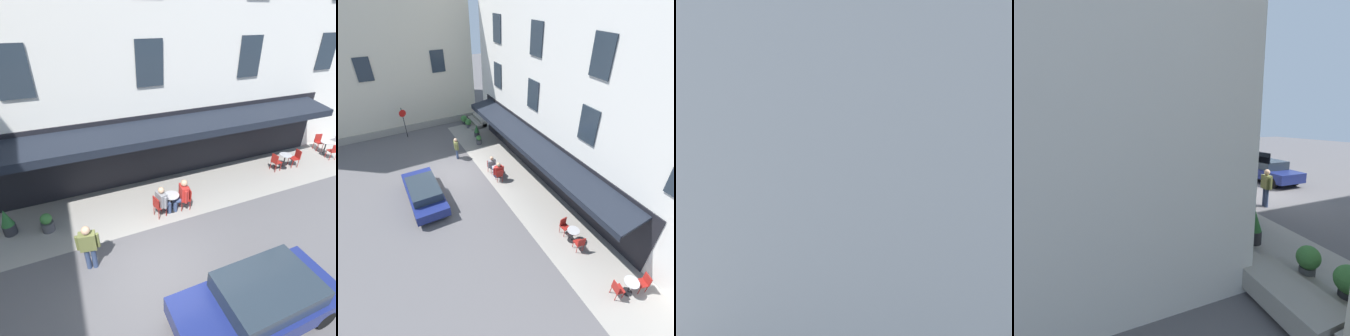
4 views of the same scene
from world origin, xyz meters
TOP-DOWN VIEW (x-y plane):
  - ground_plane at (0.00, 0.00)m, footprint 70.00×70.00m
  - sidewalk_cafe_terrace at (-3.25, -3.40)m, footprint 20.50×3.20m
  - cafe_building_facade at (-4.00, -9.49)m, footprint 20.00×10.70m
  - back_alley_steps at (6.60, -4.59)m, footprint 2.40×1.75m
  - cafe_table_near_entrance at (-8.17, -3.40)m, footprint 0.60×0.60m
  - cafe_chair_red_facing_street at (-8.79, -3.30)m, footprint 0.46×0.46m
  - cafe_chair_red_kerbside at (-7.53, -3.36)m, footprint 0.43×0.43m
  - cafe_table_mid_terrace at (-11.36, -3.69)m, footprint 0.60×0.60m
  - cafe_chair_red_corner_left at (-11.22, -3.08)m, footprint 0.48×0.48m
  - cafe_chair_red_back_row at (-11.53, -4.30)m, footprint 0.49×0.49m
  - cafe_table_streetside at (-1.55, -2.50)m, footprint 0.60×0.60m
  - cafe_chair_red_near_door at (-0.93, -2.35)m, footprint 0.48×0.48m
  - cafe_chair_red_corner_right at (-2.17, -2.39)m, footprint 0.46×0.46m
  - seated_patron_in_grey at (-1.14, -2.40)m, footprint 0.60×0.64m
  - seated_companion_in_red at (-1.96, -2.43)m, footprint 0.63×0.70m
  - walking_pedestrian_in_olive at (1.80, -0.92)m, footprint 0.67×0.35m
  - potted_plant_under_sign at (4.28, -3.52)m, footprint 0.44×0.44m
  - potted_plant_entrance_right at (7.08, -3.43)m, footprint 0.58×0.58m
  - potted_plant_by_steps at (6.16, -3.50)m, footprint 0.55×0.55m
  - potted_plant_entrance_left at (3.02, -3.17)m, footprint 0.44×0.44m
  - parked_car_navy at (-1.84, 2.32)m, footprint 4.30×1.80m

SIDE VIEW (x-z plane):
  - ground_plane at x=0.00m, z-range 0.00..0.00m
  - sidewalk_cafe_terrace at x=-3.25m, z-range 0.00..0.01m
  - back_alley_steps at x=6.60m, z-range -0.06..0.54m
  - potted_plant_entrance_left at x=3.02m, z-range -0.02..0.72m
  - potted_plant_by_steps at x=6.16m, z-range 0.05..0.87m
  - potted_plant_entrance_right at x=7.08m, z-range 0.06..0.89m
  - cafe_table_near_entrance at x=-8.17m, z-range 0.12..0.87m
  - cafe_table_mid_terrace at x=-11.36m, z-range 0.12..0.87m
  - cafe_table_streetside at x=-1.55m, z-range 0.12..0.87m
  - potted_plant_under_sign at x=4.28m, z-range -0.01..1.04m
  - cafe_chair_red_facing_street at x=-8.79m, z-range 0.09..1.00m
  - cafe_chair_red_kerbside at x=-7.53m, z-range 0.09..1.00m
  - cafe_chair_red_corner_left at x=-11.22m, z-range 0.09..1.00m
  - cafe_chair_red_back_row at x=-11.53m, z-range 0.09..1.00m
  - cafe_chair_red_near_door at x=-0.93m, z-range 0.09..1.00m
  - cafe_chair_red_corner_right at x=-2.17m, z-range 0.09..1.00m
  - seated_patron_in_grey at x=-1.14m, z-range 0.05..1.34m
  - parked_car_navy at x=-1.84m, z-range 0.05..1.38m
  - seated_companion_in_red at x=-1.96m, z-range 0.04..1.40m
  - walking_pedestrian_in_olive at x=1.80m, z-range 0.14..1.79m
  - cafe_building_facade at x=-4.00m, z-range -0.01..14.99m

